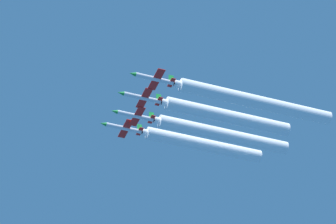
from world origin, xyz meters
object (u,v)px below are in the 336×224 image
(jet_far_left, at_px, (153,78))
(jet_inner_right, at_px, (123,128))
(jet_center, at_px, (134,116))
(jet_inner_left, at_px, (141,97))

(jet_far_left, distance_m, jet_inner_right, 22.51)
(jet_center, xyz_separation_m, jet_inner_right, (6.78, 1.08, 0.52))
(jet_far_left, xyz_separation_m, jet_center, (15.71, -0.08, -0.21))
(jet_center, height_order, jet_inner_right, jet_inner_right)
(jet_inner_left, bearing_deg, jet_far_left, -176.07)
(jet_inner_left, height_order, jet_inner_right, jet_inner_right)
(jet_center, relative_size, jet_inner_right, 1.00)
(jet_far_left, bearing_deg, jet_center, -0.28)
(jet_center, distance_m, jet_inner_right, 6.88)
(jet_inner_left, bearing_deg, jet_center, -4.70)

